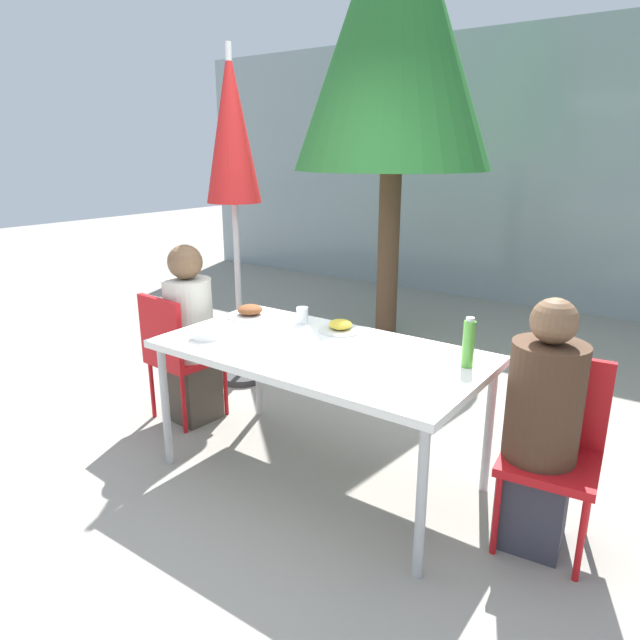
% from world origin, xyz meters
% --- Properties ---
extents(ground_plane, '(24.00, 24.00, 0.00)m').
position_xyz_m(ground_plane, '(0.00, 0.00, 0.00)').
color(ground_plane, gray).
extents(building_facade, '(10.00, 0.20, 3.00)m').
position_xyz_m(building_facade, '(0.00, 4.40, 1.50)').
color(building_facade, '#89999E').
rests_on(building_facade, ground).
extents(dining_table, '(1.68, 0.90, 0.74)m').
position_xyz_m(dining_table, '(0.00, 0.00, 0.69)').
color(dining_table, white).
rests_on(dining_table, ground).
extents(chair_left, '(0.43, 0.43, 0.85)m').
position_xyz_m(chair_left, '(-1.15, 0.01, 0.49)').
color(chair_left, red).
rests_on(chair_left, ground).
extents(person_left, '(0.30, 0.30, 1.17)m').
position_xyz_m(person_left, '(-1.09, 0.09, 0.56)').
color(person_left, '#473D33').
rests_on(person_left, ground).
extents(chair_right, '(0.44, 0.44, 0.85)m').
position_xyz_m(chair_right, '(1.13, 0.20, 0.49)').
color(chair_right, red).
rests_on(chair_right, ground).
extents(person_right, '(0.31, 0.31, 1.15)m').
position_xyz_m(person_right, '(1.09, 0.12, 0.54)').
color(person_right, '#383842').
rests_on(person_right, ground).
extents(closed_umbrella, '(0.39, 0.39, 2.41)m').
position_xyz_m(closed_umbrella, '(-1.30, 0.77, 1.80)').
color(closed_umbrella, '#333333').
rests_on(closed_umbrella, ground).
extents(plate_0, '(0.28, 0.28, 0.07)m').
position_xyz_m(plate_0, '(-0.68, 0.22, 0.77)').
color(plate_0, white).
rests_on(plate_0, dining_table).
extents(plate_1, '(0.24, 0.24, 0.07)m').
position_xyz_m(plate_1, '(-0.07, 0.30, 0.77)').
color(plate_1, white).
rests_on(plate_1, dining_table).
extents(bottle, '(0.06, 0.06, 0.24)m').
position_xyz_m(bottle, '(0.71, 0.19, 0.86)').
color(bottle, '#51A338').
rests_on(bottle, dining_table).
extents(drinking_cup, '(0.07, 0.07, 0.10)m').
position_xyz_m(drinking_cup, '(-0.34, 0.30, 0.79)').
color(drinking_cup, white).
rests_on(drinking_cup, dining_table).
extents(salad_bowl, '(0.16, 0.16, 0.05)m').
position_xyz_m(salad_bowl, '(-0.59, -0.22, 0.77)').
color(salad_bowl, white).
rests_on(salad_bowl, dining_table).
extents(tree_behind_right, '(1.75, 1.75, 3.99)m').
position_xyz_m(tree_behind_right, '(-0.96, 2.44, 2.75)').
color(tree_behind_right, brown).
rests_on(tree_behind_right, ground).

